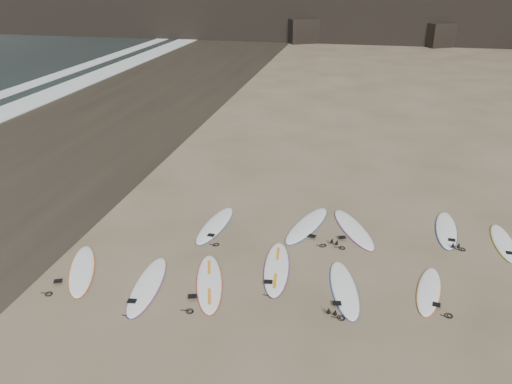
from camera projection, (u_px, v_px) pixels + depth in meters
ground at (310, 281)px, 12.99m from camera, size 240.00×240.00×0.00m
wet_sand at (67, 134)px, 24.34m from camera, size 12.00×200.00×0.01m
surfboard_0 at (147, 285)px, 12.72m from camera, size 0.92×2.71×0.10m
surfboard_1 at (209, 282)px, 12.84m from camera, size 1.38×2.72×0.10m
surfboard_2 at (277, 268)px, 13.46m from camera, size 0.94×2.75×0.10m
surfboard_3 at (344, 289)px, 12.59m from camera, size 1.11×2.62×0.09m
surfboard_4 at (429, 290)px, 12.53m from camera, size 0.93×2.29×0.08m
surfboard_5 at (215, 225)px, 15.70m from camera, size 0.90×2.65×0.09m
surfboard_6 at (307, 225)px, 15.68m from camera, size 1.47×2.83×0.10m
surfboard_7 at (353, 229)px, 15.46m from camera, size 1.71×2.72×0.10m
surfboard_8 at (446, 230)px, 15.41m from camera, size 0.81×2.56×0.09m
surfboard_9 at (504, 242)px, 14.70m from camera, size 0.57×2.32×0.08m
surfboard_11 at (82, 270)px, 13.37m from camera, size 1.64×2.59×0.09m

